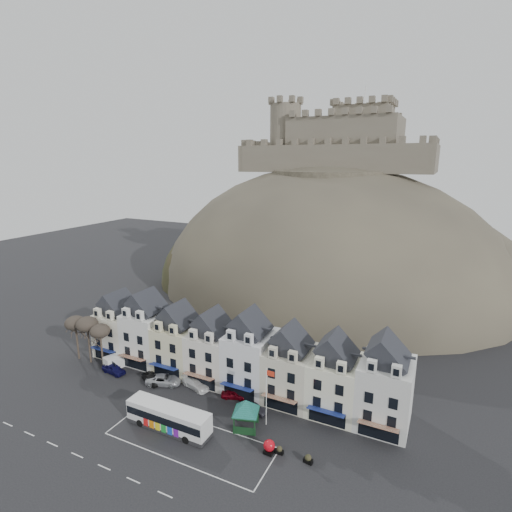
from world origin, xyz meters
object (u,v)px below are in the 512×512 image
at_px(flagpole, 267,393).
at_px(car_navy, 114,369).
at_px(car_white, 196,383).
at_px(bus, 169,417).
at_px(car_maroon, 234,394).
at_px(white_van, 118,360).
at_px(car_silver, 164,380).
at_px(car_black, 152,379).
at_px(red_buoy, 269,447).
at_px(car_charcoal, 254,409).
at_px(bus_shelter, 246,406).

relative_size(flagpole, car_navy, 1.87).
relative_size(flagpole, car_white, 1.63).
xyz_separation_m(bus, car_maroon, (4.33, 10.06, -1.26)).
bearing_deg(white_van, car_silver, 12.52).
distance_m(white_van, car_white, 16.10).
bearing_deg(white_van, car_black, 7.70).
xyz_separation_m(car_navy, car_black, (7.79, 0.43, -0.08)).
bearing_deg(bus, car_white, 104.14).
xyz_separation_m(flagpole, car_black, (-21.23, 1.39, -4.18)).
distance_m(bus, flagpole, 13.55).
height_order(flagpole, car_silver, flagpole).
bearing_deg(red_buoy, car_maroon, 139.45).
distance_m(white_van, car_charcoal, 27.39).
bearing_deg(bus_shelter, car_navy, 156.69).
bearing_deg(white_van, car_maroon, 19.72).
distance_m(bus, white_van, 21.01).
bearing_deg(car_navy, car_black, -80.13).
bearing_deg(white_van, flagpole, 12.94).
bearing_deg(car_black, car_navy, 114.84).
relative_size(car_black, car_silver, 0.76).
xyz_separation_m(white_van, car_white, (16.09, 0.23, -0.32)).
bearing_deg(bus_shelter, white_van, 152.52).
distance_m(bus, car_white, 10.34).
distance_m(bus_shelter, car_white, 13.12).
distance_m(bus, car_navy, 19.14).
xyz_separation_m(white_van, car_charcoal, (27.34, -1.49, -0.47)).
distance_m(bus, car_maroon, 11.02).
bearing_deg(car_charcoal, car_silver, 100.11).
relative_size(white_van, car_silver, 0.92).
bearing_deg(car_white, car_charcoal, -82.68).
distance_m(flagpole, car_black, 21.68).
relative_size(car_white, car_maroon, 1.40).
bearing_deg(car_black, bus, -107.57).
bearing_deg(bus, white_van, 152.39).
distance_m(bus, car_charcoal, 12.09).
xyz_separation_m(bus, car_white, (-2.51, 9.97, -1.14)).
relative_size(white_van, car_black, 1.20).
xyz_separation_m(bus, car_silver, (-7.71, 8.51, -1.11)).
height_order(car_navy, car_maroon, car_navy).
distance_m(white_van, car_black, 9.02).
bearing_deg(car_black, car_white, -52.99).
bearing_deg(car_navy, car_silver, -77.71).
distance_m(car_black, car_silver, 2.12).
distance_m(red_buoy, car_charcoal, 8.30).
height_order(bus, car_white, bus).
relative_size(bus_shelter, car_charcoal, 1.72).
bearing_deg(car_silver, flagpole, -117.09).
height_order(bus, car_navy, bus).
bearing_deg(red_buoy, white_van, 166.32).
xyz_separation_m(bus, car_black, (-9.76, 7.98, -1.20)).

